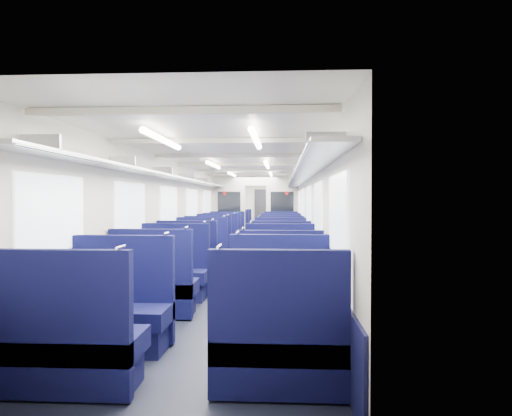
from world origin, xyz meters
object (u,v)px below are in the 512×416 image
Objects in this scene: seat_7 at (280,276)px; seat_16 at (222,241)px; seat_8 at (189,264)px; seat_11 at (280,257)px; seat_0 at (72,347)px; seat_14 at (216,245)px; seat_19 at (281,238)px; seat_2 at (119,314)px; seat_4 at (154,289)px; seat_13 at (280,250)px; seat_21 at (281,233)px; seat_22 at (237,230)px; seat_17 at (281,241)px; seat_20 at (234,233)px; seat_23 at (281,230)px; seat_9 at (280,265)px; seat_15 at (280,246)px; seat_12 at (209,250)px; bulkhead at (256,209)px; seat_10 at (201,256)px; seat_3 at (279,311)px; seat_5 at (280,292)px; seat_18 at (227,238)px; end_door at (263,211)px; seat_1 at (279,348)px; seat_6 at (174,275)px.

seat_7 is 6.10m from seat_16.
seat_11 is at bearing 35.27° from seat_8.
seat_0 and seat_16 have the same top height.
seat_14 is 2.84m from seat_19.
seat_2 is 5.00m from seat_11.
seat_4 is 1.00× the size of seat_13.
seat_21 is at bearing 82.35° from seat_0.
seat_8 is 1.00× the size of seat_22.
seat_20 is (-1.66, 3.21, 0.00)m from seat_17.
seat_4 is at bearing -147.39° from seat_7.
seat_2 is at bearing -97.51° from seat_23.
seat_9 is 1.00× the size of seat_15.
seat_11 is 1.00× the size of seat_20.
seat_12 is at bearing -147.19° from seat_15.
seat_2 and seat_21 have the same top height.
bulkhead is 2.53m from seat_23.
seat_20 is (0.00, 7.74, 0.00)m from seat_8.
seat_4 is 3.46m from seat_10.
seat_3 is 5.71m from seat_13.
seat_14 and seat_15 have the same top height.
seat_5 is 1.00× the size of seat_17.
seat_12 is at bearing -90.00° from seat_14.
seat_3 is 1.00× the size of seat_11.
seat_8 is 9.19m from seat_23.
seat_13 is 1.00× the size of seat_21.
seat_3 is 1.00× the size of seat_23.
seat_18 is (-1.66, 9.03, 0.00)m from seat_3.
bulkhead is 2.32× the size of seat_17.
seat_2 is at bearing -90.00° from seat_12.
seat_13 is at bearing 70.16° from seat_4.
seat_0 and seat_8 have the same top height.
seat_2 is at bearing -90.00° from seat_18.
seat_0 is 1.00× the size of seat_5.
seat_15 is at bearing -90.00° from seat_21.
seat_0 is at bearing -90.00° from seat_8.
seat_20 is at bearing 110.84° from seat_15.
seat_9 is at bearing -70.64° from seat_16.
seat_4 is 1.00× the size of seat_16.
end_door is 17.17m from seat_1.
seat_15 is at bearing 52.57° from seat_10.
seat_0 is 4.86m from seat_9.
bulkhead is 2.32× the size of seat_18.
seat_14 is at bearing 145.60° from seat_13.
seat_1 is 3.75m from seat_6.
seat_22 is (0.00, 12.45, 0.00)m from seat_2.
end_door is 10.32m from seat_13.
seat_0 is at bearing -90.00° from seat_22.
seat_1 is 1.93m from seat_2.
seat_12 is at bearing 90.00° from seat_6.
seat_9 and seat_10 have the same top height.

